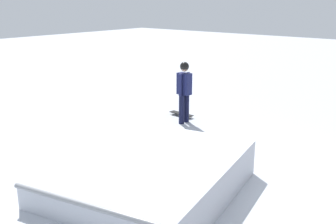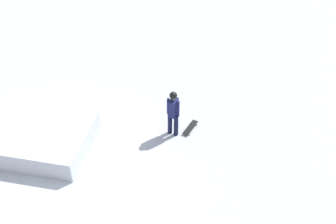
{
  "view_description": "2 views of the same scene",
  "coord_description": "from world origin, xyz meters",
  "views": [
    {
      "loc": [
        6.25,
        3.92,
        3.38
      ],
      "look_at": [
        -0.59,
        -1.71,
        0.9
      ],
      "focal_mm": 43.43,
      "sensor_mm": 36.0,
      "label": 1
    },
    {
      "loc": [
        -6.53,
        6.99,
        9.48
      ],
      "look_at": [
        -2.38,
        -2.56,
        1.0
      ],
      "focal_mm": 44.92,
      "sensor_mm": 36.0,
      "label": 2
    }
  ],
  "objects": [
    {
      "name": "skater",
      "position": [
        -2.5,
        -2.7,
        1.01
      ],
      "size": [
        0.44,
        0.38,
        1.73
      ],
      "rotation": [
        0.0,
        0.0,
        1.55
      ],
      "color": "black",
      "rests_on": "ground"
    },
    {
      "name": "ground_plane",
      "position": [
        0.0,
        0.0,
        0.0
      ],
      "size": [
        60.0,
        60.0,
        0.0
      ],
      "primitive_type": "plane",
      "color": "#B2B7C1"
    },
    {
      "name": "skate_ramp",
      "position": [
        1.87,
        -0.33,
        0.32
      ],
      "size": [
        5.82,
        3.65,
        0.74
      ],
      "rotation": [
        0.0,
        0.0,
        0.21
      ],
      "color": "silver",
      "rests_on": "ground"
    },
    {
      "name": "skateboard",
      "position": [
        -2.95,
        -3.15,
        0.08
      ],
      "size": [
        0.31,
        0.81,
        0.09
      ],
      "rotation": [
        0.0,
        0.0,
        1.49
      ],
      "color": "black",
      "rests_on": "ground"
    }
  ]
}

